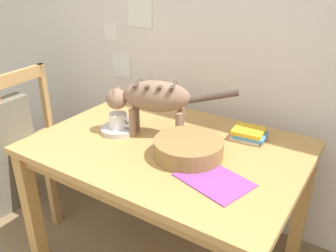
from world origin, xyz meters
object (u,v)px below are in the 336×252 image
Objects in this scene: dining_table at (168,159)px; book_stack at (249,134)px; cat at (152,98)px; wicker_basket at (188,148)px; coffee_mug at (118,120)px; magazine at (214,180)px; saucer_bowl at (119,129)px; wooden_chair_near at (44,141)px.

book_stack is at bearing 40.76° from dining_table.
cat reaches higher than wicker_basket.
book_stack is at bearing 25.79° from coffee_mug.
magazine is at bearing -137.54° from cat.
wicker_basket is (0.45, -0.03, 0.03)m from saucer_bowl.
cat reaches higher than wooden_chair_near.
cat reaches higher than saucer_bowl.
coffee_mug is 0.14× the size of wooden_chair_near.
saucer_bowl is 0.68m from book_stack.
cat is at bearing 159.35° from dining_table.
magazine is at bearing -26.56° from dining_table.
wooden_chair_near is at bearing 175.41° from saucer_bowl.
book_stack is at bearing 62.13° from wicker_basket.
saucer_bowl reaches higher than magazine.
wooden_chair_near reaches higher than coffee_mug.
cat reaches higher than dining_table.
book_stack is (-0.02, 0.44, 0.02)m from magazine.
coffee_mug is 0.65m from magazine.
wicker_basket reaches higher than dining_table.
coffee_mug is at bearing 0.00° from saucer_bowl.
book_stack is at bearing 96.31° from wooden_chair_near.
wicker_basket is (0.27, -0.10, -0.16)m from cat.
cat is 3.50× the size of book_stack.
book_stack is at bearing 25.68° from saucer_bowl.
saucer_bowl is 1.40× the size of coffee_mug.
dining_table is at bearing 4.54° from coffee_mug.
cat is 0.23m from coffee_mug.
wooden_chair_near is (-1.38, 0.20, -0.30)m from magazine.
magazine is (0.34, -0.17, 0.09)m from dining_table.
book_stack reaches higher than magazine.
wooden_chair_near is at bearing -170.08° from book_stack.
wicker_basket is 1.24m from wooden_chair_near.
saucer_bowl is 0.45m from wicker_basket.
cat reaches higher than coffee_mug.
wicker_basket is at bearing 82.24° from wooden_chair_near.
saucer_bowl is 0.65× the size of magazine.
dining_table is at bearing -133.20° from cat.
wicker_basket is at bearing -3.44° from saucer_bowl.
cat is at bearing 160.18° from wicker_basket.
coffee_mug is at bearing -175.46° from dining_table.
saucer_bowl is 0.58× the size of wicker_basket.
dining_table is 6.96× the size of saucer_bowl.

